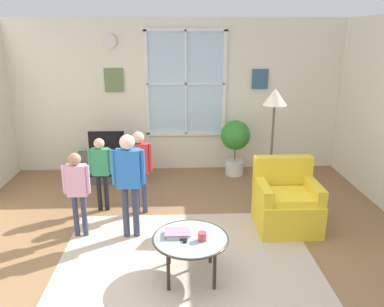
{
  "coord_description": "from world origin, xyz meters",
  "views": [
    {
      "loc": [
        -0.03,
        -3.57,
        2.4
      ],
      "look_at": [
        0.15,
        0.65,
        1.06
      ],
      "focal_mm": 35.52,
      "sensor_mm": 36.0,
      "label": 1
    }
  ],
  "objects_px": {
    "television": "(107,142)",
    "armchair": "(286,203)",
    "remote_near_cup": "(184,239)",
    "person_red_shirt": "(139,163)",
    "coffee_table": "(191,240)",
    "book_stack": "(177,233)",
    "remote_near_books": "(184,236)",
    "person_green_shirt": "(101,166)",
    "person_blue_shirt": "(129,175)",
    "floor_lamp": "(274,109)",
    "cup": "(202,236)",
    "potted_plant_by_window": "(235,141)",
    "tv_stand": "(108,167)",
    "person_pink_shirt": "(77,185)"
  },
  "relations": [
    {
      "from": "television",
      "to": "armchair",
      "type": "relative_size",
      "value": 0.68
    },
    {
      "from": "remote_near_cup",
      "to": "person_red_shirt",
      "type": "relative_size",
      "value": 0.12
    },
    {
      "from": "coffee_table",
      "to": "remote_near_cup",
      "type": "relative_size",
      "value": 5.55
    },
    {
      "from": "coffee_table",
      "to": "book_stack",
      "type": "distance_m",
      "value": 0.15
    },
    {
      "from": "remote_near_books",
      "to": "person_green_shirt",
      "type": "relative_size",
      "value": 0.13
    },
    {
      "from": "person_blue_shirt",
      "to": "floor_lamp",
      "type": "bearing_deg",
      "value": 21.11
    },
    {
      "from": "cup",
      "to": "television",
      "type": "bearing_deg",
      "value": 116.48
    },
    {
      "from": "television",
      "to": "person_red_shirt",
      "type": "xyz_separation_m",
      "value": [
        0.66,
        -1.27,
        0.07
      ]
    },
    {
      "from": "person_blue_shirt",
      "to": "floor_lamp",
      "type": "relative_size",
      "value": 0.76
    },
    {
      "from": "cup",
      "to": "floor_lamp",
      "type": "relative_size",
      "value": 0.05
    },
    {
      "from": "coffee_table",
      "to": "book_stack",
      "type": "relative_size",
      "value": 3.06
    },
    {
      "from": "remote_near_cup",
      "to": "potted_plant_by_window",
      "type": "distance_m",
      "value": 3.12
    },
    {
      "from": "book_stack",
      "to": "cup",
      "type": "height_order",
      "value": "cup"
    },
    {
      "from": "tv_stand",
      "to": "television",
      "type": "bearing_deg",
      "value": -90.0
    },
    {
      "from": "person_green_shirt",
      "to": "remote_near_books",
      "type": "bearing_deg",
      "value": -55.09
    },
    {
      "from": "tv_stand",
      "to": "potted_plant_by_window",
      "type": "xyz_separation_m",
      "value": [
        2.18,
        0.17,
        0.4
      ]
    },
    {
      "from": "coffee_table",
      "to": "person_red_shirt",
      "type": "bearing_deg",
      "value": 113.08
    },
    {
      "from": "remote_near_cup",
      "to": "person_pink_shirt",
      "type": "xyz_separation_m",
      "value": [
        -1.26,
        0.91,
        0.22
      ]
    },
    {
      "from": "person_blue_shirt",
      "to": "person_green_shirt",
      "type": "bearing_deg",
      "value": 122.36
    },
    {
      "from": "armchair",
      "to": "remote_near_books",
      "type": "distance_m",
      "value": 1.68
    },
    {
      "from": "coffee_table",
      "to": "book_stack",
      "type": "height_order",
      "value": "book_stack"
    },
    {
      "from": "tv_stand",
      "to": "potted_plant_by_window",
      "type": "height_order",
      "value": "potted_plant_by_window"
    },
    {
      "from": "television",
      "to": "tv_stand",
      "type": "bearing_deg",
      "value": 90.0
    },
    {
      "from": "person_green_shirt",
      "to": "armchair",
      "type": "bearing_deg",
      "value": -13.29
    },
    {
      "from": "person_green_shirt",
      "to": "floor_lamp",
      "type": "relative_size",
      "value": 0.62
    },
    {
      "from": "person_pink_shirt",
      "to": "potted_plant_by_window",
      "type": "xyz_separation_m",
      "value": [
        2.21,
        2.05,
        -0.05
      ]
    },
    {
      "from": "book_stack",
      "to": "floor_lamp",
      "type": "relative_size",
      "value": 0.15
    },
    {
      "from": "potted_plant_by_window",
      "to": "coffee_table",
      "type": "bearing_deg",
      "value": -106.96
    },
    {
      "from": "coffee_table",
      "to": "cup",
      "type": "xyz_separation_m",
      "value": [
        0.11,
        -0.06,
        0.07
      ]
    },
    {
      "from": "television",
      "to": "book_stack",
      "type": "relative_size",
      "value": 2.31
    },
    {
      "from": "remote_near_cup",
      "to": "person_red_shirt",
      "type": "bearing_deg",
      "value": 110.56
    },
    {
      "from": "remote_near_books",
      "to": "person_red_shirt",
      "type": "xyz_separation_m",
      "value": [
        -0.57,
        1.48,
        0.28
      ]
    },
    {
      "from": "cup",
      "to": "remote_near_books",
      "type": "relative_size",
      "value": 0.62
    },
    {
      "from": "tv_stand",
      "to": "armchair",
      "type": "height_order",
      "value": "armchair"
    },
    {
      "from": "cup",
      "to": "person_red_shirt",
      "type": "bearing_deg",
      "value": 115.81
    },
    {
      "from": "television",
      "to": "book_stack",
      "type": "distance_m",
      "value": 2.95
    },
    {
      "from": "person_pink_shirt",
      "to": "tv_stand",
      "type": "bearing_deg",
      "value": 89.13
    },
    {
      "from": "remote_near_books",
      "to": "cup",
      "type": "bearing_deg",
      "value": -19.54
    },
    {
      "from": "coffee_table",
      "to": "potted_plant_by_window",
      "type": "relative_size",
      "value": 0.8
    },
    {
      "from": "person_pink_shirt",
      "to": "potted_plant_by_window",
      "type": "bearing_deg",
      "value": 42.86
    },
    {
      "from": "remote_near_books",
      "to": "person_blue_shirt",
      "type": "height_order",
      "value": "person_blue_shirt"
    },
    {
      "from": "armchair",
      "to": "person_green_shirt",
      "type": "relative_size",
      "value": 0.83
    },
    {
      "from": "cup",
      "to": "remote_near_cup",
      "type": "height_order",
      "value": "cup"
    },
    {
      "from": "person_red_shirt",
      "to": "floor_lamp",
      "type": "height_order",
      "value": "floor_lamp"
    },
    {
      "from": "potted_plant_by_window",
      "to": "floor_lamp",
      "type": "relative_size",
      "value": 0.57
    },
    {
      "from": "person_red_shirt",
      "to": "cup",
      "type": "bearing_deg",
      "value": -64.19
    },
    {
      "from": "person_red_shirt",
      "to": "person_pink_shirt",
      "type": "distance_m",
      "value": 0.92
    },
    {
      "from": "television",
      "to": "person_blue_shirt",
      "type": "height_order",
      "value": "person_blue_shirt"
    },
    {
      "from": "armchair",
      "to": "television",
      "type": "bearing_deg",
      "value": 145.7
    },
    {
      "from": "tv_stand",
      "to": "person_pink_shirt",
      "type": "bearing_deg",
      "value": -90.87
    }
  ]
}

